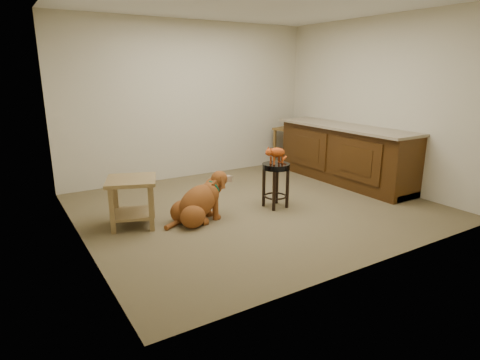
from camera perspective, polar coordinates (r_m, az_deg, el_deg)
floor at (r=5.50m, az=2.27°, el=-3.76°), size 4.50×4.00×0.01m
room_shell at (r=5.20m, az=2.47°, el=13.99°), size 4.54×4.04×2.62m
cabinet_run at (r=6.83m, az=14.55°, el=3.37°), size 0.70×2.56×0.94m
padded_stool at (r=5.37m, az=5.11°, el=0.51°), size 0.37×0.37×0.60m
wood_stool at (r=7.79m, az=6.62°, el=4.79°), size 0.49×0.49×0.74m
side_table at (r=4.88m, az=-15.08°, el=-2.05°), size 0.72×0.72×0.58m
golden_retriever at (r=4.91m, az=-5.92°, el=-3.29°), size 0.99×0.53×0.63m
tabby_kitten at (r=5.30m, az=5.10°, el=3.83°), size 0.42×0.16×0.26m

